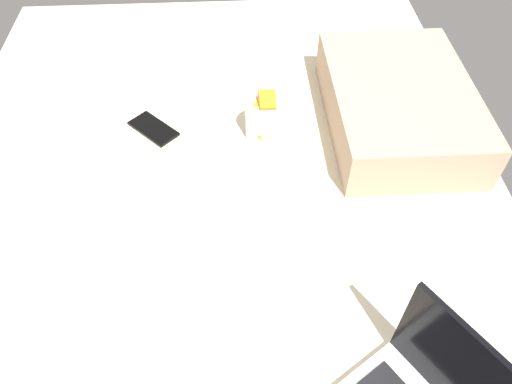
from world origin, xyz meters
TOP-DOWN VIEW (x-y plane):
  - bed_mattress at (0.00, 0.00)cm, footprint 180.00×140.00cm
  - snack_cup at (-17.05, 11.73)cm, footprint 9.46×9.06cm
  - cell_phone at (-20.85, -17.69)cm, footprint 14.74×14.68cm
  - pillow at (-19.82, 48.00)cm, footprint 52.00×36.00cm

SIDE VIEW (x-z plane):
  - bed_mattress at x=0.00cm, z-range 0.00..18.00cm
  - cell_phone at x=-20.85cm, z-range 18.00..18.80cm
  - snack_cup at x=-17.05cm, z-range 16.85..31.48cm
  - pillow at x=-19.82cm, z-range 18.00..31.00cm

